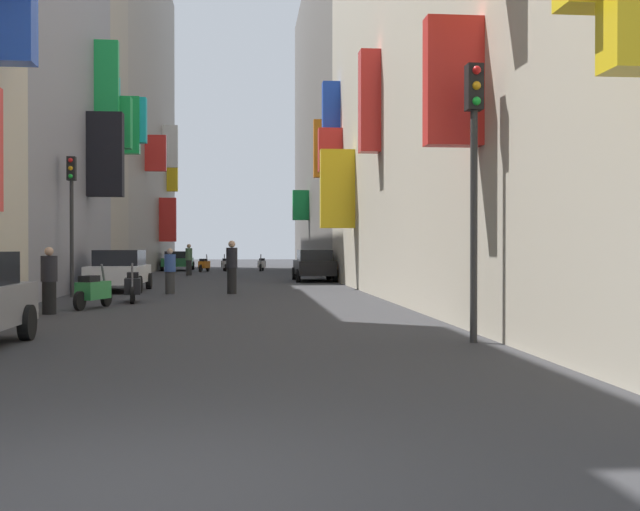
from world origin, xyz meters
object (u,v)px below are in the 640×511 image
Objects in this scene: parked_car_white at (119,270)px; scooter_orange at (204,265)px; parked_car_green at (178,260)px; parked_car_black at (314,265)px; scooter_green at (93,290)px; scooter_black at (133,286)px; traffic_light_near_corner at (72,202)px; scooter_silver at (225,264)px; pedestrian_near_left at (170,271)px; traffic_light_far_corner at (474,154)px; scooter_white at (262,264)px; pedestrian_mid_street at (49,281)px; pedestrian_near_right at (232,267)px; pedestrian_crossing at (189,260)px.

parked_car_white reaches higher than scooter_orange.
parked_car_green is 2.49× the size of scooter_orange.
parked_car_white is (-7.71, -7.82, 0.00)m from parked_car_black.
scooter_green and scooter_black have the same top height.
traffic_light_near_corner reaches higher than scooter_green.
scooter_silver is at bearing 85.44° from scooter_green.
pedestrian_near_left is 15.58m from traffic_light_far_corner.
pedestrian_near_left is (0.14, -24.16, 0.30)m from scooter_orange.
scooter_white and scooter_orange have the same top height.
parked_car_black is 2.42× the size of scooter_green.
scooter_white is at bearing 0.43° from scooter_silver.
traffic_light_near_corner reaches higher than pedestrian_mid_street.
pedestrian_mid_street is (-4.11, -7.73, -0.12)m from pedestrian_near_right.
scooter_white is at bearing 80.34° from pedestrian_mid_street.
pedestrian_near_left is 3.97m from traffic_light_near_corner.
parked_car_green is 2.33× the size of scooter_black.
pedestrian_near_right is (2.22, -24.27, 0.44)m from scooter_orange.
pedestrian_near_right is 5.58m from traffic_light_near_corner.
parked_car_black is 19.44m from parked_car_green.
traffic_light_near_corner is at bearing -96.86° from pedestrian_crossing.
scooter_orange is at bearing 112.09° from parked_car_black.
pedestrian_mid_street is at bearing -89.90° from parked_car_green.
scooter_black is 4.13m from pedestrian_mid_street.
pedestrian_crossing is (-1.79, -8.01, 0.43)m from scooter_silver.
parked_car_green is 2.88× the size of pedestrian_near_left.
scooter_white is at bearing -20.36° from parked_car_green.
pedestrian_mid_street is (0.06, -35.30, 0.07)m from parked_car_green.
parked_car_green is 2.35× the size of scooter_silver.
scooter_black is 12.55m from traffic_light_far_corner.
pedestrian_crossing is at bearing 88.24° from scooter_green.
traffic_light_near_corner is (-2.75, -25.71, 2.54)m from scooter_orange.
pedestrian_crossing is at bearing -81.73° from parked_car_green.
traffic_light_far_corner reaches higher than parked_car_white.
scooter_black is at bearing -77.37° from parked_car_white.
traffic_light_far_corner reaches higher than parked_car_black.
pedestrian_mid_street reaches higher than parked_car_green.
pedestrian_near_left is at bearing -85.63° from parked_car_green.
parked_car_black is 9.94m from pedestrian_crossing.
scooter_black is 4.75m from pedestrian_near_right.
scooter_silver is 0.41× the size of traffic_light_far_corner.
scooter_silver is at bearing -33.19° from parked_car_green.
parked_car_green is at bearing 98.27° from pedestrian_crossing.
pedestrian_crossing reaches higher than pedestrian_mid_street.
pedestrian_near_right is (4.17, -27.57, 0.19)m from parked_car_green.
pedestrian_near_right reaches higher than scooter_silver.
traffic_light_near_corner is 0.97× the size of traffic_light_far_corner.
scooter_silver is 1.23× the size of pedestrian_near_left.
parked_car_black is at bearing 69.49° from pedestrian_near_right.
pedestrian_mid_street is (-7.77, -17.51, 0.01)m from parked_car_black.
scooter_silver is at bearing 82.37° from parked_car_white.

